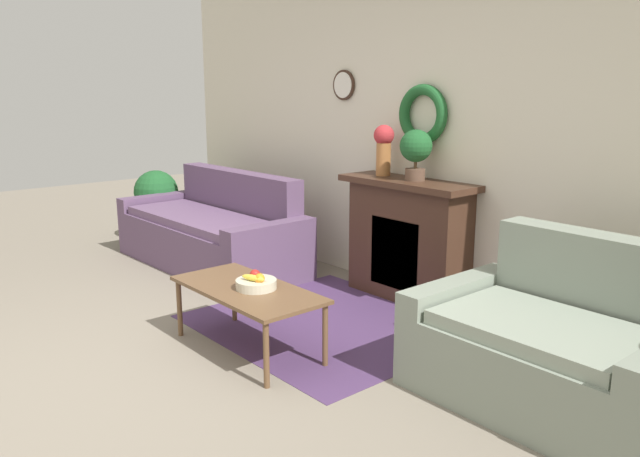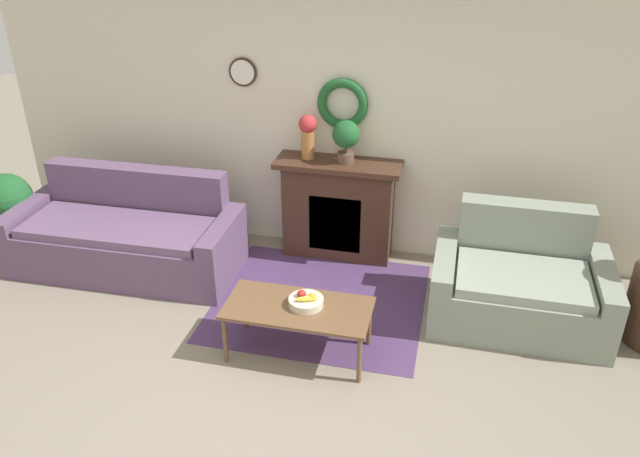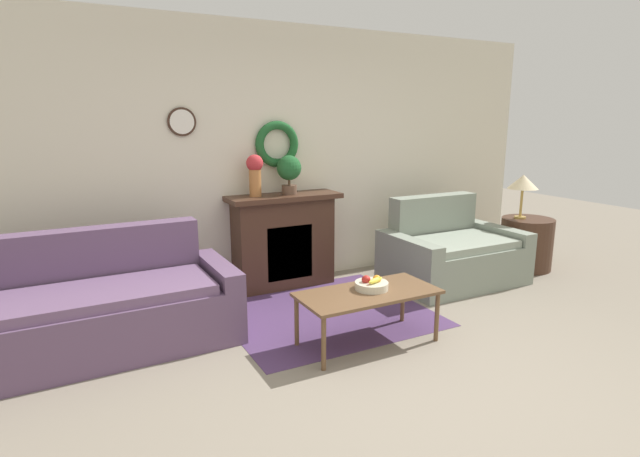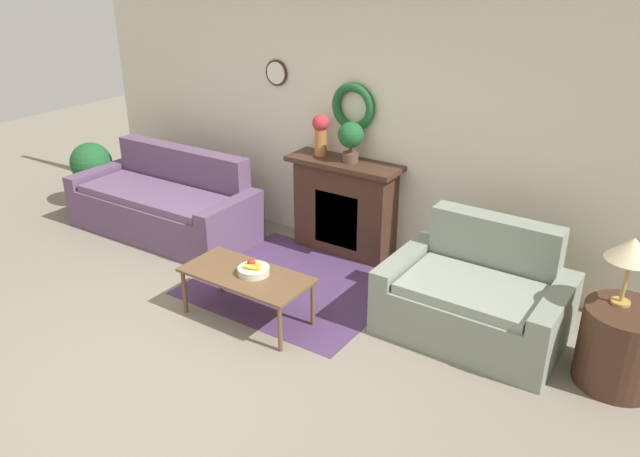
# 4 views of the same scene
# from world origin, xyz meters

# --- Properties ---
(ground_plane) EXTENTS (16.00, 16.00, 0.00)m
(ground_plane) POSITION_xyz_m (0.00, 0.00, 0.00)
(ground_plane) COLOR gray
(floor_rug) EXTENTS (1.81, 1.63, 0.01)m
(floor_rug) POSITION_xyz_m (0.04, 1.57, 0.00)
(floor_rug) COLOR #4C335B
(floor_rug) RESTS_ON ground_plane
(wall_back) EXTENTS (6.80, 0.15, 2.70)m
(wall_back) POSITION_xyz_m (-0.00, 2.65, 1.35)
(wall_back) COLOR beige
(wall_back) RESTS_ON ground_plane
(fireplace) EXTENTS (1.18, 0.41, 0.99)m
(fireplace) POSITION_xyz_m (0.02, 2.44, 0.50)
(fireplace) COLOR #42281C
(fireplace) RESTS_ON ground_plane
(couch_left) EXTENTS (2.14, 0.94, 0.90)m
(couch_left) POSITION_xyz_m (-1.88, 1.76, 0.32)
(couch_left) COLOR #604766
(couch_left) RESTS_ON ground_plane
(loveseat_right) EXTENTS (1.43, 0.96, 0.91)m
(loveseat_right) POSITION_xyz_m (1.71, 1.75, 0.31)
(loveseat_right) COLOR gray
(loveseat_right) RESTS_ON ground_plane
(coffee_table) EXTENTS (1.11, 0.53, 0.43)m
(coffee_table) POSITION_xyz_m (0.04, 0.86, 0.39)
(coffee_table) COLOR brown
(coffee_table) RESTS_ON ground_plane
(fruit_bowl) EXTENTS (0.27, 0.27, 0.11)m
(fruit_bowl) POSITION_xyz_m (0.10, 0.89, 0.47)
(fruit_bowl) COLOR beige
(fruit_bowl) RESTS_ON coffee_table
(side_table_by_loveseat) EXTENTS (0.59, 0.59, 0.61)m
(side_table_by_loveseat) POSITION_xyz_m (2.82, 1.68, 0.30)
(side_table_by_loveseat) COLOR #42281C
(side_table_by_loveseat) RESTS_ON ground_plane
(table_lamp) EXTENTS (0.34, 0.34, 0.51)m
(table_lamp) POSITION_xyz_m (2.75, 1.74, 1.03)
(table_lamp) COLOR #B28E42
(table_lamp) RESTS_ON side_table_by_loveseat
(vase_on_mantel_left) EXTENTS (0.17, 0.17, 0.42)m
(vase_on_mantel_left) POSITION_xyz_m (-0.28, 2.45, 1.23)
(vase_on_mantel_left) COLOR #AD6B38
(vase_on_mantel_left) RESTS_ON fireplace
(potted_plant_on_mantel) EXTENTS (0.25, 0.25, 0.40)m
(potted_plant_on_mantel) POSITION_xyz_m (0.09, 2.43, 1.23)
(potted_plant_on_mantel) COLOR brown
(potted_plant_on_mantel) RESTS_ON fireplace
(potted_plant_floor_by_couch) EXTENTS (0.49, 0.49, 0.80)m
(potted_plant_floor_by_couch) POSITION_xyz_m (-3.16, 1.81, 0.51)
(potted_plant_floor_by_couch) COLOR brown
(potted_plant_floor_by_couch) RESTS_ON ground_plane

